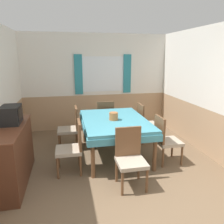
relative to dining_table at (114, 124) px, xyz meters
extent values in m
cube|color=white|center=(-0.10, 1.87, 1.11)|extent=(4.34, 0.05, 1.65)
cube|color=tan|center=(-0.10, 1.87, -0.19)|extent=(4.34, 0.05, 0.95)
cube|color=white|center=(0.09, 1.84, 0.86)|extent=(1.22, 0.01, 0.95)
cube|color=teal|center=(-0.59, 1.82, 0.86)|extent=(0.21, 0.03, 1.06)
cube|color=teal|center=(0.76, 1.82, 0.86)|extent=(0.21, 0.03, 1.06)
cube|color=tan|center=(-2.10, -0.17, -0.19)|extent=(0.05, 4.44, 0.95)
cube|color=white|center=(1.89, -0.17, 1.11)|extent=(0.05, 4.44, 1.65)
cube|color=tan|center=(1.89, -0.17, -0.19)|extent=(0.05, 4.44, 0.95)
cube|color=teal|center=(0.00, 0.00, 0.07)|extent=(1.26, 1.80, 0.06)
cube|color=teal|center=(0.00, 0.00, -0.02)|extent=(1.29, 1.83, 0.12)
cylinder|color=brown|center=(-0.55, -0.82, -0.31)|extent=(0.07, 0.07, 0.71)
cylinder|color=brown|center=(0.55, -0.82, -0.31)|extent=(0.07, 0.07, 0.71)
cylinder|color=brown|center=(-0.55, 0.82, -0.31)|extent=(0.07, 0.07, 0.71)
cylinder|color=brown|center=(0.55, 0.82, -0.31)|extent=(0.07, 0.07, 0.71)
cylinder|color=brown|center=(-1.13, 0.35, -0.48)|extent=(0.04, 0.04, 0.38)
cylinder|color=brown|center=(-1.13, 0.73, -0.48)|extent=(0.04, 0.04, 0.38)
cylinder|color=brown|center=(-0.75, 0.35, -0.48)|extent=(0.04, 0.04, 0.38)
cylinder|color=brown|center=(-0.75, 0.73, -0.48)|extent=(0.04, 0.04, 0.38)
cube|color=tan|center=(-0.94, 0.54, -0.25)|extent=(0.44, 0.44, 0.06)
cube|color=brown|center=(-0.74, 0.54, 0.02)|extent=(0.04, 0.42, 0.48)
cylinder|color=brown|center=(1.13, -0.35, -0.48)|extent=(0.04, 0.04, 0.38)
cylinder|color=brown|center=(1.13, -0.73, -0.48)|extent=(0.04, 0.04, 0.38)
cylinder|color=brown|center=(0.75, -0.35, -0.48)|extent=(0.04, 0.04, 0.38)
cylinder|color=brown|center=(0.75, -0.73, -0.48)|extent=(0.04, 0.04, 0.38)
cube|color=tan|center=(0.94, -0.54, -0.25)|extent=(0.44, 0.44, 0.06)
cube|color=brown|center=(0.74, -0.54, 0.02)|extent=(0.04, 0.42, 0.48)
cylinder|color=brown|center=(-1.13, -0.73, -0.48)|extent=(0.04, 0.04, 0.38)
cylinder|color=brown|center=(-1.13, -0.35, -0.48)|extent=(0.04, 0.04, 0.38)
cylinder|color=brown|center=(-0.75, -0.73, -0.48)|extent=(0.04, 0.04, 0.38)
cylinder|color=brown|center=(-0.75, -0.35, -0.48)|extent=(0.04, 0.04, 0.38)
cube|color=tan|center=(-0.94, -0.54, -0.25)|extent=(0.44, 0.44, 0.06)
cube|color=brown|center=(-0.74, -0.54, 0.02)|extent=(0.04, 0.42, 0.48)
cylinder|color=brown|center=(0.19, -1.40, -0.48)|extent=(0.04, 0.04, 0.38)
cylinder|color=brown|center=(-0.19, -1.40, -0.48)|extent=(0.04, 0.04, 0.38)
cylinder|color=brown|center=(0.19, -1.02, -0.48)|extent=(0.04, 0.04, 0.38)
cylinder|color=brown|center=(-0.19, -1.02, -0.48)|extent=(0.04, 0.04, 0.38)
cube|color=tan|center=(0.00, -1.21, -0.25)|extent=(0.44, 0.44, 0.06)
cube|color=brown|center=(0.00, -1.01, 0.02)|extent=(0.42, 0.04, 0.48)
cylinder|color=brown|center=(1.13, 0.73, -0.48)|extent=(0.04, 0.04, 0.38)
cylinder|color=brown|center=(1.13, 0.35, -0.48)|extent=(0.04, 0.04, 0.38)
cylinder|color=brown|center=(0.75, 0.73, -0.48)|extent=(0.04, 0.04, 0.38)
cylinder|color=brown|center=(0.75, 0.35, -0.48)|extent=(0.04, 0.04, 0.38)
cube|color=tan|center=(0.94, 0.54, -0.25)|extent=(0.44, 0.44, 0.06)
cube|color=brown|center=(0.74, 0.54, 0.02)|extent=(0.04, 0.42, 0.48)
cylinder|color=brown|center=(-0.19, 1.40, -0.48)|extent=(0.04, 0.04, 0.38)
cylinder|color=brown|center=(0.19, 1.40, -0.48)|extent=(0.04, 0.04, 0.38)
cylinder|color=brown|center=(-0.19, 1.02, -0.48)|extent=(0.04, 0.04, 0.38)
cylinder|color=brown|center=(0.19, 1.02, -0.48)|extent=(0.04, 0.04, 0.38)
cube|color=tan|center=(0.00, 1.21, -0.25)|extent=(0.44, 0.44, 0.06)
cube|color=brown|center=(0.00, 1.01, 0.02)|extent=(0.42, 0.04, 0.48)
cube|color=#4C2819|center=(-1.83, -0.69, -0.20)|extent=(0.44, 1.44, 0.94)
cube|color=brown|center=(-1.83, -0.69, 0.27)|extent=(0.46, 1.46, 0.02)
cube|color=black|center=(-1.81, -0.50, 0.42)|extent=(0.28, 0.42, 0.29)
cube|color=black|center=(-1.67, -0.50, 0.43)|extent=(0.01, 0.34, 0.22)
cylinder|color=#B26B38|center=(-0.03, -0.06, 0.18)|extent=(0.18, 0.18, 0.15)
camera|label=1|loc=(-0.92, -4.14, 1.34)|focal=35.00mm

